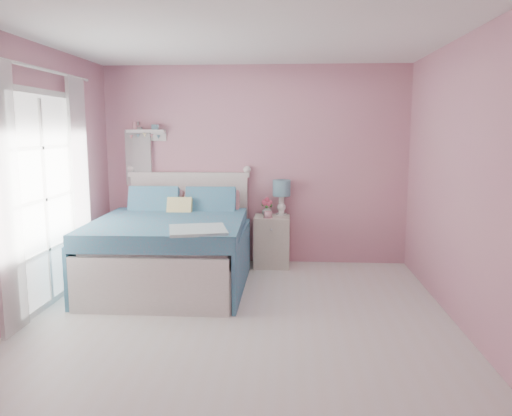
# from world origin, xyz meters

# --- Properties ---
(floor) EXTENTS (4.50, 4.50, 0.00)m
(floor) POSITION_xyz_m (0.00, 0.00, 0.00)
(floor) COLOR silver
(floor) RESTS_ON ground
(room_shell) EXTENTS (4.50, 4.50, 4.50)m
(room_shell) POSITION_xyz_m (0.00, 0.00, 1.58)
(room_shell) COLOR #C57D96
(room_shell) RESTS_ON floor
(bed) EXTENTS (1.69, 2.11, 1.21)m
(bed) POSITION_xyz_m (-0.88, 1.20, 0.41)
(bed) COLOR silver
(bed) RESTS_ON floor
(nightstand) EXTENTS (0.46, 0.45, 0.66)m
(nightstand) POSITION_xyz_m (0.24, 2.00, 0.33)
(nightstand) COLOR beige
(nightstand) RESTS_ON floor
(table_lamp) EXTENTS (0.23, 0.23, 0.46)m
(table_lamp) POSITION_xyz_m (0.35, 2.12, 0.98)
(table_lamp) COLOR white
(table_lamp) RESTS_ON nightstand
(vase) EXTENTS (0.16, 0.16, 0.13)m
(vase) POSITION_xyz_m (0.17, 2.06, 0.73)
(vase) COLOR #B7C3C0
(vase) RESTS_ON nightstand
(teacup) EXTENTS (0.13, 0.13, 0.08)m
(teacup) POSITION_xyz_m (0.19, 1.89, 0.70)
(teacup) COLOR pink
(teacup) RESTS_ON nightstand
(roses) EXTENTS (0.14, 0.11, 0.12)m
(roses) POSITION_xyz_m (0.16, 2.05, 0.84)
(roses) COLOR #DB4A6E
(roses) RESTS_ON vase
(wall_shelf) EXTENTS (0.50, 0.15, 0.25)m
(wall_shelf) POSITION_xyz_m (-1.43, 2.19, 1.73)
(wall_shelf) COLOR silver
(wall_shelf) RESTS_ON room_shell
(hanging_dress) EXTENTS (0.34, 0.03, 0.72)m
(hanging_dress) POSITION_xyz_m (-1.55, 2.18, 1.40)
(hanging_dress) COLOR white
(hanging_dress) RESTS_ON room_shell
(french_door) EXTENTS (0.04, 1.32, 2.16)m
(french_door) POSITION_xyz_m (-1.97, 0.40, 1.07)
(french_door) COLOR silver
(french_door) RESTS_ON floor
(curtain_near) EXTENTS (0.04, 0.40, 2.32)m
(curtain_near) POSITION_xyz_m (-1.92, -0.34, 1.18)
(curtain_near) COLOR white
(curtain_near) RESTS_ON floor
(curtain_far) EXTENTS (0.04, 0.40, 2.32)m
(curtain_far) POSITION_xyz_m (-1.92, 1.14, 1.18)
(curtain_far) COLOR white
(curtain_far) RESTS_ON floor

